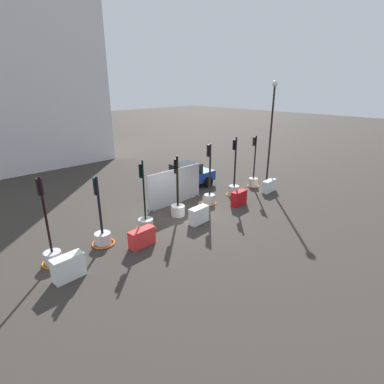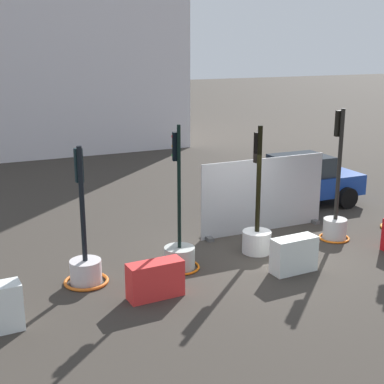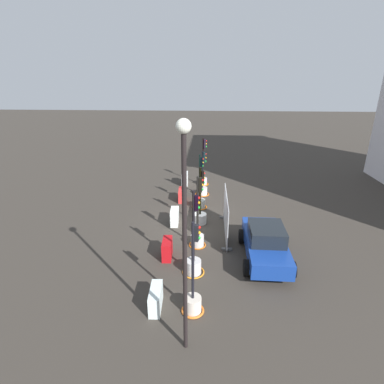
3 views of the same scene
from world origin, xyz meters
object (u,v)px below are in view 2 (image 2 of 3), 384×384
(traffic_light_4, at_px, (335,217))
(construction_barrier_1, at_px, (155,280))
(car_blue_estate, at_px, (298,182))
(construction_barrier_2, at_px, (294,255))
(traffic_light_2, at_px, (179,250))
(traffic_light_3, at_px, (257,231))
(traffic_light_1, at_px, (85,263))

(traffic_light_4, bearing_deg, construction_barrier_1, -167.39)
(traffic_light_4, relative_size, car_blue_estate, 0.82)
(traffic_light_4, relative_size, construction_barrier_2, 3.19)
(traffic_light_4, height_order, construction_barrier_2, traffic_light_4)
(traffic_light_2, height_order, traffic_light_4, traffic_light_4)
(traffic_light_3, relative_size, traffic_light_4, 0.92)
(traffic_light_4, height_order, construction_barrier_1, traffic_light_4)
(traffic_light_1, relative_size, traffic_light_4, 0.87)
(traffic_light_2, bearing_deg, traffic_light_4, 0.99)
(traffic_light_3, bearing_deg, car_blue_estate, 41.91)
(traffic_light_4, xyz_separation_m, construction_barrier_1, (-5.59, -1.25, -0.23))
(traffic_light_2, distance_m, traffic_light_4, 4.55)
(traffic_light_3, distance_m, traffic_light_4, 2.40)
(traffic_light_4, xyz_separation_m, construction_barrier_2, (-2.26, -1.36, -0.20))
(traffic_light_4, xyz_separation_m, car_blue_estate, (0.90, 3.00, 0.17))
(car_blue_estate, bearing_deg, traffic_light_4, -106.78)
(traffic_light_3, bearing_deg, traffic_light_4, -0.81)
(traffic_light_3, xyz_separation_m, construction_barrier_2, (0.14, -1.39, -0.16))
(traffic_light_3, distance_m, construction_barrier_1, 3.45)
(construction_barrier_2, bearing_deg, car_blue_estate, 54.04)
(traffic_light_1, distance_m, car_blue_estate, 8.18)
(traffic_light_2, bearing_deg, construction_barrier_2, -29.17)
(construction_barrier_1, bearing_deg, traffic_light_3, 21.89)
(traffic_light_3, distance_m, car_blue_estate, 4.44)
(traffic_light_3, bearing_deg, traffic_light_2, -177.00)
(traffic_light_1, relative_size, traffic_light_3, 0.95)
(traffic_light_2, bearing_deg, traffic_light_3, 3.00)
(traffic_light_1, xyz_separation_m, construction_barrier_1, (1.13, -1.29, -0.08))
(traffic_light_4, distance_m, construction_barrier_2, 2.64)
(traffic_light_2, relative_size, construction_barrier_2, 3.08)
(traffic_light_3, bearing_deg, construction_barrier_1, -158.11)
(construction_barrier_2, height_order, car_blue_estate, car_blue_estate)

